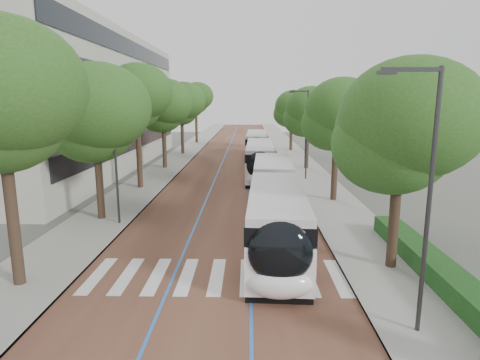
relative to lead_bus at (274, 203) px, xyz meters
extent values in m
plane|color=#51544C|center=(-2.95, -7.04, -1.63)|extent=(160.00, 160.00, 0.00)
cube|color=#563226|center=(-2.95, 32.96, -1.62)|extent=(11.00, 140.00, 0.02)
cube|color=gray|center=(-10.45, 32.96, -1.57)|extent=(4.00, 140.00, 0.12)
cube|color=gray|center=(4.55, 32.96, -1.57)|extent=(4.00, 140.00, 0.12)
cube|color=gray|center=(-8.55, 32.96, -1.57)|extent=(0.20, 140.00, 0.14)
cube|color=gray|center=(2.65, 32.96, -1.57)|extent=(0.20, 140.00, 0.14)
cube|color=silver|center=(-7.75, -6.04, -1.60)|extent=(0.55, 3.60, 0.01)
cube|color=silver|center=(-6.50, -6.04, -1.60)|extent=(0.55, 3.60, 0.01)
cube|color=silver|center=(-5.25, -6.04, -1.60)|extent=(0.55, 3.60, 0.01)
cube|color=silver|center=(-4.00, -6.04, -1.60)|extent=(0.55, 3.60, 0.01)
cube|color=silver|center=(-2.75, -6.04, -1.60)|extent=(0.55, 3.60, 0.01)
cube|color=silver|center=(-1.50, -6.04, -1.60)|extent=(0.55, 3.60, 0.01)
cube|color=silver|center=(-0.25, -6.04, -1.60)|extent=(0.55, 3.60, 0.01)
cube|color=silver|center=(1.00, -6.04, -1.60)|extent=(0.55, 3.60, 0.01)
cube|color=silver|center=(2.25, -6.04, -1.60)|extent=(0.55, 3.60, 0.01)
cube|color=blue|center=(-4.55, 32.96, -1.60)|extent=(0.12, 126.00, 0.01)
cube|color=blue|center=(-1.35, 32.96, -1.60)|extent=(0.12, 126.00, 0.01)
cube|color=#A2A196|center=(-22.45, 20.96, 5.37)|extent=(18.00, 40.00, 14.00)
cube|color=black|center=(-13.40, 20.96, 1.37)|extent=(0.12, 38.00, 1.60)
cube|color=black|center=(-13.40, 20.96, 4.57)|extent=(0.12, 38.00, 1.60)
cube|color=black|center=(-13.40, 20.96, 7.77)|extent=(0.12, 38.00, 1.60)
cube|color=black|center=(-13.40, 20.96, 10.77)|extent=(0.12, 38.00, 1.60)
cube|color=#153A14|center=(6.15, -7.04, -1.11)|extent=(1.20, 14.00, 0.80)
cylinder|color=#2E2E30|center=(3.85, -10.04, 2.49)|extent=(0.14, 0.14, 8.00)
cube|color=#2E2E30|center=(3.05, -10.04, 6.39)|extent=(1.70, 0.12, 0.12)
cube|color=#2E2E30|center=(2.35, -10.04, 6.31)|extent=(0.50, 0.20, 0.10)
cylinder|color=#2E2E30|center=(3.85, 14.96, 2.49)|extent=(0.14, 0.14, 8.00)
cube|color=#2E2E30|center=(3.05, 14.96, 6.39)|extent=(1.70, 0.12, 0.12)
cube|color=#2E2E30|center=(2.35, 14.96, 6.31)|extent=(0.50, 0.20, 0.10)
cylinder|color=#2E2E30|center=(-9.05, 0.96, 2.49)|extent=(0.14, 0.14, 8.00)
cylinder|color=black|center=(-10.45, -7.04, 0.89)|extent=(0.44, 0.44, 5.03)
ellipsoid|color=#214F19|center=(-10.45, -7.04, 5.45)|extent=(5.83, 5.83, 4.95)
cylinder|color=black|center=(-10.45, 1.96, 0.57)|extent=(0.44, 0.44, 4.40)
ellipsoid|color=#214F19|center=(-10.45, 1.96, 4.58)|extent=(6.08, 6.08, 5.17)
cylinder|color=black|center=(-10.45, 10.96, 0.96)|extent=(0.44, 0.44, 5.18)
ellipsoid|color=#214F19|center=(-10.45, 10.96, 5.67)|extent=(5.32, 5.32, 4.52)
cylinder|color=black|center=(-10.45, 20.96, 0.66)|extent=(0.44, 0.44, 4.57)
ellipsoid|color=#214F19|center=(-10.45, 20.96, 4.81)|extent=(5.80, 5.80, 4.93)
cylinder|color=black|center=(-10.45, 32.96, 0.70)|extent=(0.44, 0.44, 4.66)
ellipsoid|color=#214F19|center=(-10.45, 32.96, 4.95)|extent=(5.97, 5.97, 5.08)
cylinder|color=black|center=(-10.45, 47.96, 1.00)|extent=(0.44, 0.44, 5.25)
ellipsoid|color=#214F19|center=(-10.45, 47.96, 5.77)|extent=(5.51, 5.51, 4.68)
cylinder|color=black|center=(4.75, -5.04, 0.46)|extent=(0.44, 0.44, 4.18)
ellipsoid|color=#214F19|center=(4.75, -5.04, 4.26)|extent=(5.75, 5.75, 4.89)
cylinder|color=black|center=(4.75, 6.96, 0.51)|extent=(0.44, 0.44, 4.28)
ellipsoid|color=#214F19|center=(4.75, 6.96, 4.40)|extent=(5.15, 5.15, 4.38)
cylinder|color=black|center=(4.75, 20.96, 0.45)|extent=(0.44, 0.44, 4.15)
ellipsoid|color=#214F19|center=(4.75, 20.96, 4.22)|extent=(5.33, 5.33, 4.53)
cylinder|color=black|center=(4.75, 36.96, 0.45)|extent=(0.44, 0.44, 4.15)
ellipsoid|color=#214F19|center=(4.75, 36.96, 4.22)|extent=(5.45, 5.45, 4.63)
cylinder|color=black|center=(0.05, 1.30, 0.15)|extent=(2.33, 0.99, 2.30)
cube|color=white|center=(-0.15, -3.83, -0.37)|extent=(2.88, 9.45, 1.82)
cube|color=black|center=(-0.15, -3.83, 0.77)|extent=(2.91, 9.27, 0.97)
cube|color=#BCBDBF|center=(-0.15, -3.83, 1.42)|extent=(2.82, 9.26, 0.31)
cube|color=black|center=(-0.15, -3.83, -1.45)|extent=(2.81, 9.08, 0.35)
cube|color=white|center=(0.23, 5.62, -0.37)|extent=(2.81, 7.83, 1.82)
cube|color=black|center=(0.23, 5.62, 0.77)|extent=(2.84, 7.68, 0.97)
cube|color=#BCBDBF|center=(0.23, 5.62, 1.42)|extent=(2.75, 7.68, 0.31)
cube|color=black|center=(0.23, 5.62, -1.45)|extent=(2.75, 7.52, 0.35)
ellipsoid|color=black|center=(-0.34, -8.35, 0.38)|extent=(2.39, 1.19, 2.28)
ellipsoid|color=white|center=(-0.34, -8.40, -0.76)|extent=(2.39, 1.09, 1.14)
cylinder|color=black|center=(-1.38, -6.06, -1.13)|extent=(0.34, 1.01, 1.00)
cylinder|color=black|center=(0.88, -6.15, -1.13)|extent=(0.34, 1.01, 1.00)
cylinder|color=black|center=(-0.83, 7.33, -1.13)|extent=(0.34, 1.01, 1.00)
cylinder|color=black|center=(1.42, 7.24, -1.13)|extent=(0.34, 1.01, 1.00)
cylinder|color=black|center=(-1.16, -0.70, -1.13)|extent=(0.34, 1.01, 1.00)
cylinder|color=black|center=(1.10, -0.80, -1.13)|extent=(0.34, 1.01, 1.00)
cube|color=white|center=(-0.36, 16.64, -0.37)|extent=(2.76, 12.05, 1.82)
cube|color=black|center=(-0.36, 16.64, 0.77)|extent=(2.79, 11.81, 0.97)
cube|color=#BCBDBF|center=(-0.36, 16.64, 1.42)|extent=(2.70, 11.81, 0.31)
cube|color=black|center=(-0.36, 16.64, -1.45)|extent=(2.69, 11.57, 0.35)
ellipsoid|color=black|center=(-0.48, 10.79, 0.38)|extent=(2.37, 1.15, 2.28)
ellipsoid|color=white|center=(-0.48, 10.74, -0.76)|extent=(2.37, 1.05, 1.14)
cylinder|color=black|center=(-1.56, 13.07, -1.13)|extent=(0.32, 1.01, 1.00)
cylinder|color=black|center=(0.69, 13.02, -1.13)|extent=(0.32, 1.01, 1.00)
cylinder|color=black|center=(-1.41, 20.47, -1.13)|extent=(0.32, 1.01, 1.00)
cylinder|color=black|center=(0.85, 20.42, -1.13)|extent=(0.32, 1.01, 1.00)
cube|color=white|center=(-0.41, 29.89, -0.37)|extent=(2.81, 12.06, 1.82)
cube|color=black|center=(-0.41, 29.89, 0.77)|extent=(2.84, 11.82, 0.97)
cube|color=#BCBDBF|center=(-0.41, 29.89, 1.42)|extent=(2.75, 11.82, 0.31)
cube|color=black|center=(-0.41, 29.89, -1.45)|extent=(2.74, 11.58, 0.35)
ellipsoid|color=black|center=(-0.56, 24.04, 0.38)|extent=(2.38, 1.16, 2.28)
ellipsoid|color=white|center=(-0.56, 23.99, -0.76)|extent=(2.37, 1.06, 1.14)
cylinder|color=black|center=(-1.63, 26.32, -1.13)|extent=(0.33, 1.01, 1.00)
cylinder|color=black|center=(0.63, 26.26, -1.13)|extent=(0.33, 1.01, 1.00)
cylinder|color=black|center=(-1.44, 33.72, -1.13)|extent=(0.33, 1.01, 1.00)
cylinder|color=black|center=(0.82, 33.66, -1.13)|extent=(0.33, 1.01, 1.00)
camera|label=1|loc=(-1.47, -21.55, 5.54)|focal=30.00mm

